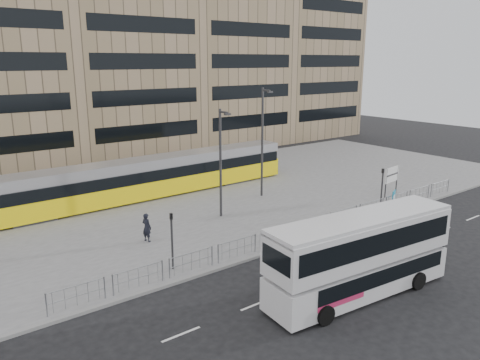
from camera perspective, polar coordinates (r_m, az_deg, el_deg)
ground at (r=28.58m, az=6.25°, el=-8.12°), size 120.00×120.00×0.00m
plaza at (r=37.60m, az=-6.46°, el=-2.43°), size 64.00×24.00×0.15m
kerb at (r=28.58m, az=6.18°, el=-7.95°), size 64.00×0.25×0.17m
building_row at (r=56.87m, az=-17.61°, el=15.78°), size 70.40×18.40×31.20m
pedestrian_barrier at (r=29.89m, az=8.43°, el=-5.15°), size 32.07×0.07×1.10m
road_markings at (r=26.81m, az=13.82°, el=-10.03°), size 62.00×0.12×0.01m
double_decker_bus at (r=22.87m, az=14.52°, el=-8.62°), size 10.06×3.24×3.95m
tram at (r=38.11m, az=-11.71°, el=0.19°), size 27.06×3.05×3.18m
station_sign at (r=39.92m, az=18.02°, el=0.48°), size 2.05×0.36×2.37m
ad_panel at (r=36.39m, az=18.22°, el=-2.15°), size 0.73×0.34×1.44m
pedestrian at (r=29.11m, az=-11.31°, el=-5.68°), size 0.63×0.76×1.79m
traffic_light_west at (r=24.78m, az=-8.32°, el=-6.51°), size 0.22×0.24×3.10m
traffic_light_east at (r=35.87m, az=16.95°, el=-0.41°), size 0.20×0.23×3.10m
lamp_post_west at (r=32.24m, az=-2.34°, el=2.60°), size 0.45×1.04×7.60m
lamp_post_east at (r=37.26m, az=2.78°, el=5.08°), size 0.45×1.04×8.71m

